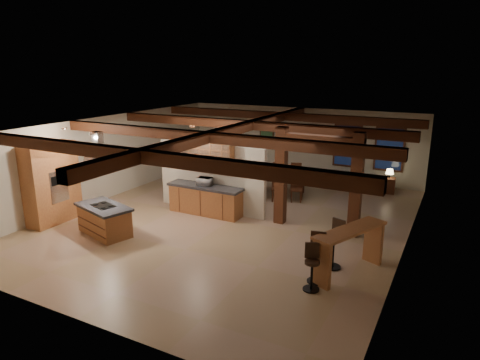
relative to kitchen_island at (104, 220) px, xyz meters
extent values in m
plane|color=tan|center=(2.61, 2.64, -0.43)|extent=(12.00, 12.00, 0.00)
plane|color=beige|center=(2.61, 8.64, 1.02)|extent=(10.00, 0.00, 10.00)
plane|color=beige|center=(2.61, -3.36, 1.02)|extent=(10.00, 0.00, 10.00)
plane|color=beige|center=(-2.39, 2.64, 1.02)|extent=(0.00, 12.00, 12.00)
plane|color=beige|center=(7.61, 2.64, 1.02)|extent=(0.00, 12.00, 12.00)
plane|color=#362111|center=(2.61, 2.64, 2.47)|extent=(12.00, 12.00, 0.00)
cube|color=#431E10|center=(2.61, -1.36, 2.33)|extent=(10.00, 0.25, 0.28)
cube|color=#431E10|center=(2.61, 1.34, 2.33)|extent=(10.00, 0.25, 0.28)
cube|color=#431E10|center=(2.61, 3.94, 2.33)|extent=(10.00, 0.25, 0.28)
cube|color=#431E10|center=(2.61, 6.64, 2.33)|extent=(10.00, 0.25, 0.28)
cube|color=#431E10|center=(2.61, 2.64, 2.33)|extent=(0.28, 12.00, 0.28)
cube|color=#431E10|center=(4.01, 3.14, 1.02)|extent=(0.30, 0.30, 2.90)
cube|color=#431E10|center=(6.21, 3.14, 1.02)|extent=(0.30, 0.30, 2.90)
cube|color=#431E10|center=(5.11, 3.14, 2.17)|extent=(2.50, 0.28, 0.28)
cube|color=beige|center=(1.61, 3.14, 0.67)|extent=(3.80, 0.18, 2.20)
cube|color=#A36B34|center=(-2.06, 0.04, 0.77)|extent=(0.64, 1.60, 2.40)
cube|color=silver|center=(-1.76, 0.04, 0.72)|extent=(0.06, 0.62, 0.95)
cube|color=black|center=(-1.72, 0.04, 0.92)|extent=(0.01, 0.50, 0.28)
cube|color=#A36B34|center=(1.61, 2.75, 0.00)|extent=(2.40, 0.60, 0.86)
cube|color=black|center=(1.61, 2.75, 0.47)|extent=(2.50, 0.66, 0.08)
cube|color=#A36B34|center=(1.61, 2.96, 1.42)|extent=(1.80, 0.34, 0.95)
cube|color=silver|center=(1.61, 2.78, 1.42)|extent=(1.74, 0.02, 0.90)
pyramid|color=silver|center=(0.00, 0.00, 1.30)|extent=(1.10, 1.10, 0.45)
cube|color=silver|center=(0.00, 0.00, 2.11)|extent=(0.26, 0.22, 0.73)
cube|color=#431E10|center=(4.61, 8.58, 1.07)|extent=(1.10, 0.05, 1.70)
cube|color=black|center=(4.61, 8.55, 1.07)|extent=(0.95, 0.02, 1.55)
cube|color=#431E10|center=(6.21, 8.58, 1.07)|extent=(1.10, 0.05, 1.70)
cube|color=black|center=(6.21, 8.55, 1.07)|extent=(0.95, 0.02, 1.55)
cube|color=#431E10|center=(1.11, 8.58, 1.27)|extent=(0.65, 0.04, 0.85)
cube|color=#275C3D|center=(1.11, 8.55, 1.27)|extent=(0.55, 0.01, 0.75)
cylinder|color=silver|center=(0.01, -0.16, 2.44)|extent=(0.16, 0.16, 0.03)
cylinder|color=silver|center=(1.61, 2.14, 2.44)|extent=(0.16, 0.16, 0.03)
cylinder|color=silver|center=(-1.39, 0.14, 2.44)|extent=(0.16, 0.16, 0.03)
cube|color=#A36B34|center=(0.00, 0.00, -0.04)|extent=(1.76, 1.22, 0.77)
cube|color=black|center=(0.00, 0.00, 0.37)|extent=(1.90, 1.35, 0.07)
cube|color=black|center=(0.00, 0.00, 0.41)|extent=(0.77, 0.62, 0.02)
imported|color=#3B1B0E|center=(2.87, 5.67, -0.07)|extent=(2.24, 1.62, 0.71)
imported|color=black|center=(4.98, 8.10, -0.13)|extent=(2.06, 0.84, 0.60)
imported|color=#AFAEB3|center=(1.59, 2.75, 0.64)|extent=(0.48, 0.34, 0.25)
cube|color=#A36B34|center=(6.64, 0.81, 0.63)|extent=(1.30, 2.11, 0.06)
cube|color=#A36B34|center=(6.27, -0.04, 0.09)|extent=(0.47, 0.28, 1.04)
cube|color=#A36B34|center=(7.01, 1.67, 0.09)|extent=(0.47, 0.28, 1.04)
cube|color=#431E10|center=(6.39, 7.85, -0.14)|extent=(0.50, 0.50, 0.56)
cylinder|color=black|center=(6.39, 7.85, 0.22)|extent=(0.06, 0.06, 0.17)
cone|color=#EDD18E|center=(6.39, 7.85, 0.39)|extent=(0.29, 0.29, 0.19)
cylinder|color=black|center=(6.12, 0.09, 0.28)|extent=(0.35, 0.35, 0.07)
cube|color=black|center=(6.08, 0.25, 0.50)|extent=(0.33, 0.11, 0.39)
cylinder|color=black|center=(6.12, 0.09, -0.07)|extent=(0.06, 0.06, 0.69)
cylinder|color=black|center=(6.12, 0.09, -0.41)|extent=(0.39, 0.39, 0.03)
cylinder|color=black|center=(6.14, -0.29, 0.21)|extent=(0.32, 0.32, 0.06)
cube|color=black|center=(6.08, -0.15, 0.42)|extent=(0.29, 0.15, 0.36)
cylinder|color=black|center=(6.14, -0.29, -0.11)|extent=(0.05, 0.05, 0.62)
cylinder|color=black|center=(6.14, -0.29, -0.41)|extent=(0.36, 0.36, 0.03)
cylinder|color=black|center=(6.24, 0.94, 0.30)|extent=(0.37, 0.37, 0.07)
cube|color=black|center=(6.30, 1.10, 0.54)|extent=(0.34, 0.15, 0.41)
cylinder|color=black|center=(6.24, 0.94, -0.06)|extent=(0.06, 0.06, 0.71)
cylinder|color=black|center=(6.24, 0.94, -0.41)|extent=(0.41, 0.41, 0.03)
cube|color=#431E10|center=(2.49, 4.81, 0.00)|extent=(0.51, 0.51, 0.06)
cube|color=#431E10|center=(2.42, 5.00, 0.34)|extent=(0.38, 0.19, 0.70)
cylinder|color=#431E10|center=(2.40, 4.61, -0.23)|extent=(0.05, 0.05, 0.39)
cylinder|color=#431E10|center=(2.70, 4.72, -0.23)|extent=(0.05, 0.05, 0.39)
cylinder|color=#431E10|center=(2.29, 4.90, -0.23)|extent=(0.05, 0.05, 0.39)
cylinder|color=#431E10|center=(2.58, 5.02, -0.23)|extent=(0.05, 0.05, 0.39)
cube|color=#431E10|center=(2.01, 6.04, 0.00)|extent=(0.51, 0.51, 0.06)
cube|color=#431E10|center=(2.08, 5.85, 0.34)|extent=(0.38, 0.19, 0.70)
cylinder|color=#431E10|center=(2.10, 6.24, -0.23)|extent=(0.05, 0.05, 0.39)
cylinder|color=#431E10|center=(1.81, 6.13, -0.23)|extent=(0.05, 0.05, 0.39)
cylinder|color=#431E10|center=(2.22, 5.95, -0.23)|extent=(0.05, 0.05, 0.39)
cylinder|color=#431E10|center=(1.92, 5.83, -0.23)|extent=(0.05, 0.05, 0.39)
cube|color=#431E10|center=(3.11, 5.05, 0.00)|extent=(0.51, 0.51, 0.06)
cube|color=#431E10|center=(3.03, 5.24, 0.34)|extent=(0.38, 0.19, 0.70)
cylinder|color=#431E10|center=(3.02, 4.85, -0.23)|extent=(0.05, 0.05, 0.39)
cylinder|color=#431E10|center=(3.31, 4.96, -0.23)|extent=(0.05, 0.05, 0.39)
cylinder|color=#431E10|center=(2.90, 5.14, -0.23)|extent=(0.05, 0.05, 0.39)
cylinder|color=#431E10|center=(3.20, 5.26, -0.23)|extent=(0.05, 0.05, 0.39)
cube|color=#431E10|center=(2.62, 6.28, 0.00)|extent=(0.51, 0.51, 0.06)
cube|color=#431E10|center=(2.70, 6.09, 0.34)|extent=(0.38, 0.19, 0.70)
cylinder|color=#431E10|center=(2.72, 6.49, -0.23)|extent=(0.05, 0.05, 0.39)
cylinder|color=#431E10|center=(2.42, 6.37, -0.23)|extent=(0.05, 0.05, 0.39)
cylinder|color=#431E10|center=(2.83, 6.19, -0.23)|extent=(0.05, 0.05, 0.39)
cylinder|color=#431E10|center=(2.53, 6.07, -0.23)|extent=(0.05, 0.05, 0.39)
cube|color=#431E10|center=(3.72, 5.29, 0.00)|extent=(0.51, 0.51, 0.06)
cube|color=#431E10|center=(3.65, 5.48, 0.34)|extent=(0.38, 0.19, 0.70)
cylinder|color=#431E10|center=(3.63, 5.09, -0.23)|extent=(0.05, 0.05, 0.39)
cylinder|color=#431E10|center=(3.93, 5.20, -0.23)|extent=(0.05, 0.05, 0.39)
cylinder|color=#431E10|center=(3.51, 5.38, -0.23)|extent=(0.05, 0.05, 0.39)
cylinder|color=#431E10|center=(3.81, 5.50, -0.23)|extent=(0.05, 0.05, 0.39)
cube|color=#431E10|center=(3.24, 6.52, 0.00)|extent=(0.51, 0.51, 0.06)
cube|color=#431E10|center=(3.31, 6.34, 0.34)|extent=(0.38, 0.19, 0.70)
cylinder|color=#431E10|center=(3.33, 6.73, -0.23)|extent=(0.05, 0.05, 0.39)
cylinder|color=#431E10|center=(3.03, 6.61, -0.23)|extent=(0.05, 0.05, 0.39)
cylinder|color=#431E10|center=(3.44, 6.43, -0.23)|extent=(0.05, 0.05, 0.39)
cylinder|color=#431E10|center=(3.15, 6.31, -0.23)|extent=(0.05, 0.05, 0.39)
camera|label=1|loc=(8.57, -8.19, 4.20)|focal=32.00mm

